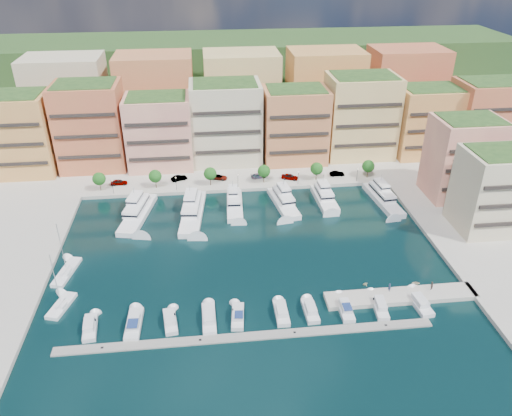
# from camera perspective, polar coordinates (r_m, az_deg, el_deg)

# --- Properties ---
(ground) EXTENTS (400.00, 400.00, 0.00)m
(ground) POSITION_cam_1_polar(r_m,az_deg,el_deg) (121.29, -0.89, -4.65)
(ground) COLOR black
(ground) RESTS_ON ground
(north_quay) EXTENTS (220.00, 64.00, 2.00)m
(north_quay) POSITION_cam_1_polar(r_m,az_deg,el_deg) (176.04, -2.86, 6.61)
(north_quay) COLOR #9E998E
(north_quay) RESTS_ON ground
(east_quay) EXTENTS (34.00, 76.00, 2.00)m
(east_quay) POSITION_cam_1_polar(r_m,az_deg,el_deg) (134.77, 26.82, -4.42)
(east_quay) COLOR #9E998E
(east_quay) RESTS_ON ground
(hillside) EXTENTS (240.00, 40.00, 58.00)m
(hillside) POSITION_cam_1_polar(r_m,az_deg,el_deg) (221.07, -3.71, 11.36)
(hillside) COLOR #1A3A17
(hillside) RESTS_ON ground
(south_pontoon) EXTENTS (72.00, 2.20, 0.35)m
(south_pontoon) POSITION_cam_1_polar(r_m,az_deg,el_deg) (97.72, -0.94, -14.56)
(south_pontoon) COLOR gray
(south_pontoon) RESTS_ON ground
(finger_pier) EXTENTS (32.00, 5.00, 2.00)m
(finger_pier) POSITION_cam_1_polar(r_m,az_deg,el_deg) (110.63, 16.18, -9.84)
(finger_pier) COLOR #9E998E
(finger_pier) RESTS_ON ground
(apartment_0) EXTENTS (22.00, 16.50, 24.80)m
(apartment_0) POSITION_cam_1_polar(r_m,az_deg,el_deg) (169.55, -25.75, 7.62)
(apartment_0) COLOR tan
(apartment_0) RESTS_ON north_quay
(apartment_1) EXTENTS (20.00, 16.50, 26.80)m
(apartment_1) POSITION_cam_1_polar(r_m,az_deg,el_deg) (165.02, -18.36, 8.89)
(apartment_1) COLOR #B3673B
(apartment_1) RESTS_ON north_quay
(apartment_2) EXTENTS (20.00, 15.50, 22.80)m
(apartment_2) POSITION_cam_1_polar(r_m,az_deg,el_deg) (160.70, -10.98, 8.56)
(apartment_2) COLOR #F5AD88
(apartment_2) RESTS_ON north_quay
(apartment_3) EXTENTS (22.00, 16.50, 25.80)m
(apartment_3) POSITION_cam_1_polar(r_m,az_deg,el_deg) (161.65, -3.46, 9.74)
(apartment_3) COLOR beige
(apartment_3) RESTS_ON north_quay
(apartment_4) EXTENTS (20.00, 15.50, 23.80)m
(apartment_4) POSITION_cam_1_polar(r_m,az_deg,el_deg) (162.60, 4.46, 9.44)
(apartment_4) COLOR #BB7546
(apartment_4) RESTS_ON north_quay
(apartment_5) EXTENTS (22.00, 16.50, 26.80)m
(apartment_5) POSITION_cam_1_polar(r_m,az_deg,el_deg) (169.27, 11.82, 10.26)
(apartment_5) COLOR #DEBD75
(apartment_5) RESTS_ON north_quay
(apartment_6) EXTENTS (20.00, 15.50, 22.80)m
(apartment_6) POSITION_cam_1_polar(r_m,az_deg,el_deg) (176.08, 18.87, 9.35)
(apartment_6) COLOR tan
(apartment_6) RESTS_ON north_quay
(apartment_7) EXTENTS (22.00, 16.50, 24.80)m
(apartment_7) POSITION_cam_1_polar(r_m,az_deg,el_deg) (183.38, 24.94, 9.29)
(apartment_7) COLOR #B3673B
(apartment_7) RESTS_ON north_quay
(apartment_east_a) EXTENTS (18.00, 14.50, 22.80)m
(apartment_east_a) POSITION_cam_1_polar(r_m,az_deg,el_deg) (150.33, 22.60, 5.33)
(apartment_east_a) COLOR #F5AD88
(apartment_east_a) RESTS_ON east_quay
(apartment_east_b) EXTENTS (18.00, 14.50, 20.80)m
(apartment_east_b) POSITION_cam_1_polar(r_m,az_deg,el_deg) (136.76, 25.81, 1.82)
(apartment_east_b) COLOR beige
(apartment_east_b) RESTS_ON east_quay
(backblock_0) EXTENTS (26.00, 18.00, 30.00)m
(backblock_0) POSITION_cam_1_polar(r_m,az_deg,el_deg) (187.42, -20.63, 11.41)
(backblock_0) COLOR beige
(backblock_0) RESTS_ON north_quay
(backblock_1) EXTENTS (26.00, 18.00, 30.00)m
(backblock_1) POSITION_cam_1_polar(r_m,az_deg,el_deg) (182.43, -11.29, 12.24)
(backblock_1) COLOR #BB7546
(backblock_1) RESTS_ON north_quay
(backblock_2) EXTENTS (26.00, 18.00, 30.00)m
(backblock_2) POSITION_cam_1_polar(r_m,az_deg,el_deg) (182.31, -1.64, 12.77)
(backblock_2) COLOR #DEBD75
(backblock_2) RESTS_ON north_quay
(backblock_3) EXTENTS (26.00, 18.00, 30.00)m
(backblock_3) POSITION_cam_1_polar(r_m,az_deg,el_deg) (187.06, 7.80, 12.95)
(backblock_3) COLOR tan
(backblock_3) RESTS_ON north_quay
(backblock_4) EXTENTS (26.00, 18.00, 30.00)m
(backblock_4) POSITION_cam_1_polar(r_m,az_deg,el_deg) (196.34, 16.55, 12.81)
(backblock_4) COLOR #B3673B
(backblock_4) RESTS_ON north_quay
(tree_0) EXTENTS (3.80, 3.80, 5.65)m
(tree_0) POSITION_cam_1_polar(r_m,az_deg,el_deg) (150.97, -17.50, 3.19)
(tree_0) COLOR #473323
(tree_0) RESTS_ON north_quay
(tree_1) EXTENTS (3.80, 3.80, 5.65)m
(tree_1) POSITION_cam_1_polar(r_m,az_deg,el_deg) (148.54, -11.45, 3.57)
(tree_1) COLOR #473323
(tree_1) RESTS_ON north_quay
(tree_2) EXTENTS (3.80, 3.80, 5.65)m
(tree_2) POSITION_cam_1_polar(r_m,az_deg,el_deg) (147.81, -5.27, 3.93)
(tree_2) COLOR #473323
(tree_2) RESTS_ON north_quay
(tree_3) EXTENTS (3.80, 3.80, 5.65)m
(tree_3) POSITION_cam_1_polar(r_m,az_deg,el_deg) (148.81, 0.91, 4.23)
(tree_3) COLOR #473323
(tree_3) RESTS_ON north_quay
(tree_4) EXTENTS (3.80, 3.80, 5.65)m
(tree_4) POSITION_cam_1_polar(r_m,az_deg,el_deg) (151.50, 6.95, 4.49)
(tree_4) COLOR #473323
(tree_4) RESTS_ON north_quay
(tree_5) EXTENTS (3.80, 3.80, 5.65)m
(tree_5) POSITION_cam_1_polar(r_m,az_deg,el_deg) (155.80, 12.71, 4.68)
(tree_5) COLOR #473323
(tree_5) RESTS_ON north_quay
(lamppost_0) EXTENTS (0.30, 0.30, 4.20)m
(lamppost_0) POSITION_cam_1_polar(r_m,az_deg,el_deg) (148.55, -16.08, 2.58)
(lamppost_0) COLOR black
(lamppost_0) RESTS_ON north_quay
(lamppost_1) EXTENTS (0.30, 0.30, 4.20)m
(lamppost_1) POSITION_cam_1_polar(r_m,az_deg,el_deg) (146.39, -9.14, 3.00)
(lamppost_1) COLOR black
(lamppost_1) RESTS_ON north_quay
(lamppost_2) EXTENTS (0.30, 0.30, 4.20)m
(lamppost_2) POSITION_cam_1_polar(r_m,az_deg,el_deg) (146.42, -2.09, 3.38)
(lamppost_2) COLOR black
(lamppost_2) RESTS_ON north_quay
(lamppost_3) EXTENTS (0.30, 0.30, 4.20)m
(lamppost_3) POSITION_cam_1_polar(r_m,az_deg,el_deg) (148.65, 4.86, 3.71)
(lamppost_3) COLOR black
(lamppost_3) RESTS_ON north_quay
(lamppost_4) EXTENTS (0.30, 0.30, 4.20)m
(lamppost_4) POSITION_cam_1_polar(r_m,az_deg,el_deg) (152.98, 11.51, 3.97)
(lamppost_4) COLOR black
(lamppost_4) RESTS_ON north_quay
(yacht_1) EXTENTS (9.22, 21.89, 7.30)m
(yacht_1) POSITION_cam_1_polar(r_m,az_deg,el_deg) (138.01, -13.35, -0.45)
(yacht_1) COLOR white
(yacht_1) RESTS_ON ground
(yacht_2) EXTENTS (7.53, 23.63, 7.30)m
(yacht_2) POSITION_cam_1_polar(r_m,az_deg,el_deg) (136.02, -7.24, -0.25)
(yacht_2) COLOR white
(yacht_2) RESTS_ON ground
(yacht_3) EXTENTS (5.12, 17.15, 7.30)m
(yacht_3) POSITION_cam_1_polar(r_m,az_deg,el_deg) (138.67, -2.48, 0.59)
(yacht_3) COLOR white
(yacht_3) RESTS_ON ground
(yacht_4) EXTENTS (7.14, 18.21, 7.30)m
(yacht_4) POSITION_cam_1_polar(r_m,az_deg,el_deg) (139.78, 3.13, 0.77)
(yacht_4) COLOR white
(yacht_4) RESTS_ON ground
(yacht_5) EXTENTS (5.18, 15.40, 7.30)m
(yacht_5) POSITION_cam_1_polar(r_m,az_deg,el_deg) (143.05, 7.80, 1.28)
(yacht_5) COLOR white
(yacht_5) RESTS_ON ground
(yacht_6) EXTENTS (6.36, 20.08, 7.30)m
(yacht_6) POSITION_cam_1_polar(r_m,az_deg,el_deg) (146.00, 14.24, 1.21)
(yacht_6) COLOR white
(yacht_6) RESTS_ON ground
(cruiser_0) EXTENTS (3.20, 7.62, 2.55)m
(cruiser_0) POSITION_cam_1_polar(r_m,az_deg,el_deg) (103.90, -18.44, -12.83)
(cruiser_0) COLOR silver
(cruiser_0) RESTS_ON ground
(cruiser_1) EXTENTS (3.13, 8.95, 2.66)m
(cruiser_1) POSITION_cam_1_polar(r_m,az_deg,el_deg) (102.26, -13.77, -12.78)
(cruiser_1) COLOR silver
(cruiser_1) RESTS_ON ground
(cruiser_2) EXTENTS (3.26, 7.41, 2.55)m
(cruiser_2) POSITION_cam_1_polar(r_m,az_deg,el_deg) (101.49, -9.77, -12.66)
(cruiser_2) COLOR silver
(cruiser_2) RESTS_ON ground
(cruiser_3) EXTENTS (2.75, 8.83, 2.55)m
(cruiser_3) POSITION_cam_1_polar(r_m,az_deg,el_deg) (101.12, -5.39, -12.48)
(cruiser_3) COLOR silver
(cruiser_3) RESTS_ON ground
(cruiser_4) EXTENTS (3.12, 7.67, 2.66)m
(cruiser_4) POSITION_cam_1_polar(r_m,az_deg,el_deg) (101.21, -2.09, -12.28)
(cruiser_4) COLOR silver
(cruiser_4) RESTS_ON ground
(cruiser_5) EXTENTS (2.60, 7.30, 2.55)m
(cruiser_5) POSITION_cam_1_polar(r_m,az_deg,el_deg) (102.03, 2.93, -11.91)
(cruiser_5) COLOR silver
(cruiser_5) RESTS_ON ground
(cruiser_6) EXTENTS (2.64, 7.10, 2.55)m
(cruiser_6) POSITION_cam_1_polar(r_m,az_deg,el_deg) (102.98, 6.23, -11.62)
(cruiser_6) COLOR silver
(cruiser_6) RESTS_ON ground
(cruiser_7) EXTENTS (2.56, 8.00, 2.66)m
(cruiser_7) POSITION_cam_1_polar(r_m,az_deg,el_deg) (104.51, 10.11, -11.23)
(cruiser_7) COLOR silver
(cruiser_7) RESTS_ON ground
(cruiser_8) EXTENTS (3.14, 8.59, 2.55)m
(cruiser_8) POSITION_cam_1_polar(r_m,az_deg,el_deg) (106.60, 13.91, -10.80)
(cruiser_8) COLOR silver
(cruiser_8) RESTS_ON ground
(cruiser_9) EXTENTS (3.46, 8.69, 2.55)m
(cruiser_9) POSITION_cam_1_polar(r_m,az_deg,el_deg) (109.56, 18.14, -10.26)
(cruiser_9) COLOR silver
(cruiser_9) RESTS_ON ground
(sailboat_1) EXTENTS (4.92, 11.07, 13.20)m
(sailboat_1) POSITION_cam_1_polar(r_m,az_deg,el_deg) (120.61, -20.82, -6.91)
(sailboat_1) COLOR white
(sailboat_1) RESTS_ON ground
(sailboat_0) EXTENTS (5.01, 8.60, 13.20)m
(sailboat_0) POSITION_cam_1_polar(r_m,az_deg,el_deg) (111.22, -21.34, -10.42)
(sailboat_0) COLOR white
(sailboat_0) RESTS_ON ground
(tender_3) EXTENTS (2.00, 1.83, 0.89)m
(tender_3) POSITION_cam_1_polar(r_m,az_deg,el_deg) (115.01, 17.80, -8.15)
(tender_3) COLOR beige
(tender_3) RESTS_ON ground
(tender_1) EXTENTS (1.66, 1.55, 0.71)m
(tender_1) POSITION_cam_1_polar(r_m,az_deg,el_deg) (112.07, 12.37, -8.46)
(tender_1) COLOR #C3BE95
(tender_1) RESTS_ON ground
(car_0) EXTENTS (4.83, 2.01, 1.64)m
(car_0) POSITION_cam_1_polar(r_m,az_deg,el_deg) (154.25, -15.39, 2.87)
(car_0) COLOR gray
(car_0) RESTS_ON north_quay
(car_1) EXTENTS (5.14, 3.55, 1.61)m
(car_1) POSITION_cam_1_polar(r_m,az_deg,el_deg) (153.06, -8.78, 3.40)
(car_1) COLOR gray
(car_1) RESTS_ON north_quay
(car_2) EXTENTS (5.40, 3.84, 1.37)m
(car_2) POSITION_cam_1_polar(r_m,az_deg,el_deg) (152.57, -4.22, 3.54)
(car_2) COLOR gray
(car_2) RESTS_ON north_quay
(car_3) EXTENTS (5.11, 2.90, 1.39)m
(car_3) POSITION_cam_1_polar(r_m,az_deg,el_deg) (153.01, 0.30, 3.71)
(car_3) COLOR gray
(car_3) RESTS_ON north_quay
(car_4) EXTENTS (5.45, 3.72, 1.72)m
(car_4) POSITION_cam_1_polar(r_m,az_deg,el_deg) (152.39, 3.88, 3.60)
(car_4) COLOR gray
(car_4) RESTS_ON north_quay
(car_5) EXTENTS (4.56, 1.64, 1.50)m
(car_5) POSITION_cam_1_polar(r_m,az_deg,el_deg) (156.26, 9.24, 3.90)
(car_5) COLOR gray
(car_5) RESTS_ON north_quay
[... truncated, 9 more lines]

